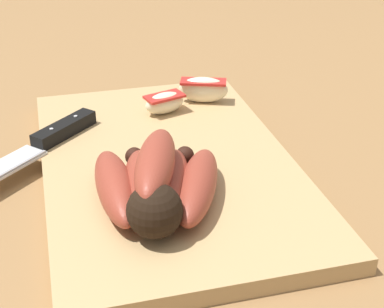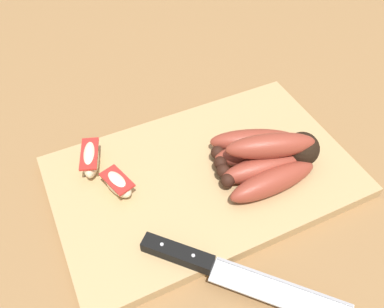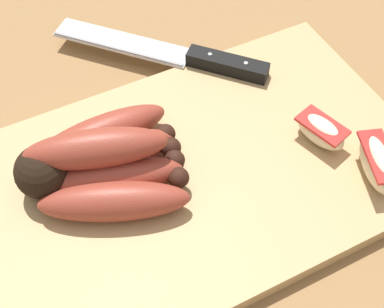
{
  "view_description": "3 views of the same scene",
  "coord_description": "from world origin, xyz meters",
  "px_view_note": "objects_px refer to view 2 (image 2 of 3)",
  "views": [
    {
      "loc": [
        0.63,
        -0.13,
        0.37
      ],
      "look_at": [
        0.03,
        0.03,
        0.03
      ],
      "focal_mm": 55.14,
      "sensor_mm": 36.0,
      "label": 1
    },
    {
      "loc": [
        -0.18,
        -0.36,
        0.52
      ],
      "look_at": [
        0.01,
        0.02,
        0.05
      ],
      "focal_mm": 37.8,
      "sensor_mm": 36.0,
      "label": 2
    },
    {
      "loc": [
        0.17,
        0.29,
        0.48
      ],
      "look_at": [
        0.03,
        0.01,
        0.06
      ],
      "focal_mm": 49.87,
      "sensor_mm": 36.0,
      "label": 3
    }
  ],
  "objects_px": {
    "banana_bunch": "(268,157)",
    "apple_wedge_near": "(91,159)",
    "chefs_knife": "(212,266)",
    "apple_wedge_middle": "(118,183)"
  },
  "relations": [
    {
      "from": "banana_bunch",
      "to": "apple_wedge_near",
      "type": "bearing_deg",
      "value": 154.27
    },
    {
      "from": "chefs_knife",
      "to": "apple_wedge_near",
      "type": "height_order",
      "value": "apple_wedge_near"
    },
    {
      "from": "banana_bunch",
      "to": "chefs_knife",
      "type": "distance_m",
      "value": 0.2
    },
    {
      "from": "chefs_knife",
      "to": "banana_bunch",
      "type": "bearing_deg",
      "value": 36.42
    },
    {
      "from": "banana_bunch",
      "to": "chefs_knife",
      "type": "height_order",
      "value": "banana_bunch"
    },
    {
      "from": "banana_bunch",
      "to": "apple_wedge_near",
      "type": "distance_m",
      "value": 0.28
    },
    {
      "from": "banana_bunch",
      "to": "apple_wedge_near",
      "type": "xyz_separation_m",
      "value": [
        -0.25,
        0.12,
        -0.01
      ]
    },
    {
      "from": "apple_wedge_near",
      "to": "banana_bunch",
      "type": "bearing_deg",
      "value": -25.73
    },
    {
      "from": "chefs_knife",
      "to": "apple_wedge_middle",
      "type": "distance_m",
      "value": 0.19
    },
    {
      "from": "banana_bunch",
      "to": "apple_wedge_near",
      "type": "relative_size",
      "value": 2.26
    }
  ]
}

